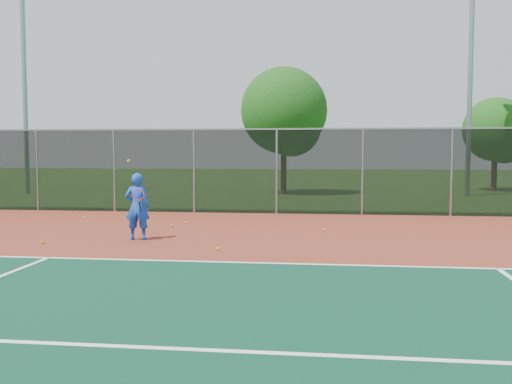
{
  "coord_description": "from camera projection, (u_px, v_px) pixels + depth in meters",
  "views": [
    {
      "loc": [
        -1.25,
        -8.14,
        2.27
      ],
      "look_at": [
        -2.87,
        5.0,
        1.3
      ],
      "focal_mm": 40.0,
      "sensor_mm": 36.0,
      "label": 1
    }
  ],
  "objects": [
    {
      "name": "ground",
      "position": [
        414.0,
        311.0,
        8.07
      ],
      "size": [
        120.0,
        120.0,
        0.0
      ],
      "primitive_type": "plane",
      "color": "#265016",
      "rests_on": "ground"
    },
    {
      "name": "court_apron",
      "position": [
        397.0,
        279.0,
        10.05
      ],
      "size": [
        30.0,
        20.0,
        0.02
      ],
      "primitive_type": "cube",
      "color": "maroon",
      "rests_on": "ground"
    },
    {
      "name": "fence_back",
      "position": [
        362.0,
        171.0,
        19.83
      ],
      "size": [
        30.0,
        0.06,
        3.03
      ],
      "color": "black",
      "rests_on": "court_apron"
    },
    {
      "name": "tennis_player",
      "position": [
        137.0,
        206.0,
        14.29
      ],
      "size": [
        0.66,
        0.65,
        2.02
      ],
      "color": "blue",
      "rests_on": "court_apron"
    },
    {
      "name": "practice_ball_0",
      "position": [
        218.0,
        249.0,
        12.85
      ],
      "size": [
        0.07,
        0.07,
        0.07
      ],
      "primitive_type": "sphere",
      "color": "#ABCC17",
      "rests_on": "court_apron"
    },
    {
      "name": "practice_ball_1",
      "position": [
        186.0,
        223.0,
        17.47
      ],
      "size": [
        0.07,
        0.07,
        0.07
      ],
      "primitive_type": "sphere",
      "color": "#ABCC17",
      "rests_on": "court_apron"
    },
    {
      "name": "practice_ball_2",
      "position": [
        172.0,
        226.0,
        16.75
      ],
      "size": [
        0.07,
        0.07,
        0.07
      ],
      "primitive_type": "sphere",
      "color": "#ABCC17",
      "rests_on": "court_apron"
    },
    {
      "name": "practice_ball_3",
      "position": [
        324.0,
        230.0,
        15.92
      ],
      "size": [
        0.07,
        0.07,
        0.07
      ],
      "primitive_type": "sphere",
      "color": "#ABCC17",
      "rests_on": "court_apron"
    },
    {
      "name": "practice_ball_5",
      "position": [
        42.0,
        242.0,
        13.75
      ],
      "size": [
        0.07,
        0.07,
        0.07
      ],
      "primitive_type": "sphere",
      "color": "#ABCC17",
      "rests_on": "court_apron"
    },
    {
      "name": "practice_ball_6",
      "position": [
        85.0,
        218.0,
        18.77
      ],
      "size": [
        0.07,
        0.07,
        0.07
      ],
      "primitive_type": "sphere",
      "color": "#ABCC17",
      "rests_on": "court_apron"
    },
    {
      "name": "floodlight_nw",
      "position": [
        24.0,
        67.0,
        29.23
      ],
      "size": [
        0.9,
        0.4,
        11.53
      ],
      "color": "gray",
      "rests_on": "ground"
    },
    {
      "name": "floodlight_n",
      "position": [
        471.0,
        62.0,
        27.51
      ],
      "size": [
        0.9,
        0.4,
        11.53
      ],
      "color": "gray",
      "rests_on": "ground"
    },
    {
      "name": "tree_back_left",
      "position": [
        286.0,
        114.0,
        29.11
      ],
      "size": [
        4.44,
        4.44,
        6.53
      ],
      "color": "#3A2515",
      "rests_on": "ground"
    },
    {
      "name": "tree_back_mid",
      "position": [
        498.0,
        132.0,
        31.46
      ],
      "size": [
        3.53,
        3.53,
        5.19
      ],
      "color": "#3A2515",
      "rests_on": "ground"
    }
  ]
}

